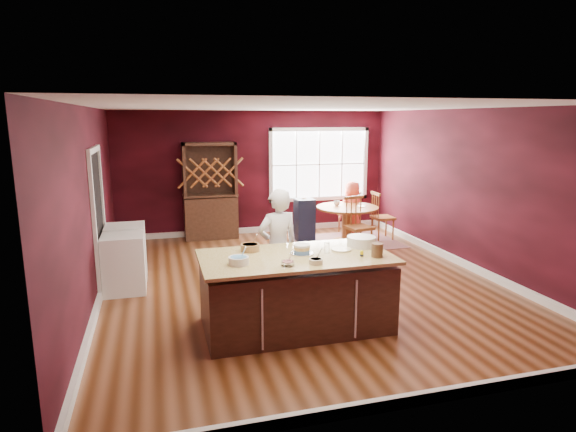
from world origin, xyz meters
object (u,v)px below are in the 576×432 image
object	(u,v)px
high_chair	(304,219)
toddler	(307,203)
layer_cake	(302,249)
chair_north	(349,212)
baker	(278,247)
washer	(124,264)
seated_woman	(352,209)
chair_south	(359,225)
kitchen_island	(296,293)
dining_table	(347,217)
dryer	(126,252)
hutch	(210,191)
chair_east	(383,215)

from	to	relation	value
high_chair	toddler	distance (m)	0.35
layer_cake	chair_north	distance (m)	5.09
baker	chair_north	distance (m)	4.49
chair_north	washer	world-z (taller)	chair_north
seated_woman	high_chair	xyz separation A→B (m)	(-1.14, -0.17, -0.13)
chair_north	high_chair	bearing A→B (deg)	4.10
seated_woman	high_chair	size ratio (longest dim) A/B	1.29
chair_south	toddler	bearing A→B (deg)	109.83
kitchen_island	chair_north	world-z (taller)	chair_north
dining_table	high_chair	size ratio (longest dim) A/B	1.37
high_chair	layer_cake	bearing A→B (deg)	-108.55
seated_woman	dryer	distance (m)	4.94
baker	hutch	bearing A→B (deg)	-93.78
high_chair	dryer	xyz separation A→B (m)	(-3.48, -1.55, -0.03)
toddler	dining_table	bearing A→B (deg)	-25.02
chair_east	high_chair	size ratio (longest dim) A/B	1.11
layer_cake	washer	size ratio (longest dim) A/B	0.33
layer_cake	hutch	distance (m)	4.79
baker	washer	xyz separation A→B (m)	(-2.08, 1.05, -0.38)
dining_table	layer_cake	world-z (taller)	layer_cake
baker	chair_south	distance (m)	3.01
chair_south	chair_north	world-z (taller)	chair_south
baker	dryer	bearing A→B (deg)	-49.49
chair_east	hutch	distance (m)	3.70
dining_table	washer	distance (m)	4.67
baker	kitchen_island	bearing A→B (deg)	80.81
layer_cake	dryer	bearing A→B (deg)	131.72
high_chair	dryer	size ratio (longest dim) A/B	1.06
chair_north	hutch	bearing A→B (deg)	-21.65
chair_north	toddler	size ratio (longest dim) A/B	3.66
chair_east	washer	xyz separation A→B (m)	(-5.13, -1.87, -0.08)
kitchen_island	seated_woman	size ratio (longest dim) A/B	1.92
toddler	hutch	xyz separation A→B (m)	(-1.92, 0.75, 0.21)
washer	dryer	xyz separation A→B (m)	(0.00, 0.64, 0.01)
chair_east	high_chair	bearing A→B (deg)	79.49
baker	high_chair	world-z (taller)	baker
kitchen_island	chair_east	world-z (taller)	chair_east
kitchen_island	washer	size ratio (longest dim) A/B	2.66
dryer	seated_woman	bearing A→B (deg)	20.42
dining_table	hutch	distance (m)	2.93
hutch	dryer	distance (m)	2.87
chair_south	dryer	xyz separation A→B (m)	(-4.21, -0.41, -0.10)
chair_south	hutch	world-z (taller)	hutch
layer_cake	toddler	distance (m)	4.23
dining_table	baker	bearing A→B (deg)	-127.47
toddler	hutch	world-z (taller)	hutch
layer_cake	high_chair	bearing A→B (deg)	72.10
chair_south	hutch	size ratio (longest dim) A/B	0.53
hutch	washer	bearing A→B (deg)	-118.84
baker	seated_woman	world-z (taller)	baker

